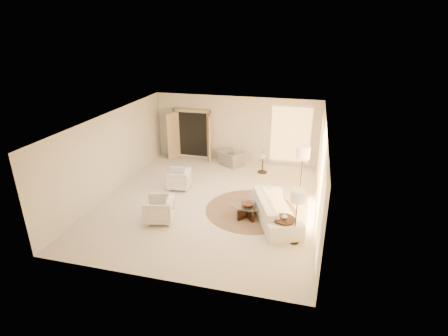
% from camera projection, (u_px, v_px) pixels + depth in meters
% --- Properties ---
extents(room, '(7.04, 8.04, 2.83)m').
position_uv_depth(room, '(209.00, 163.00, 11.17)').
color(room, beige).
rests_on(room, ground).
extents(windows_right, '(0.10, 6.40, 2.40)m').
position_uv_depth(windows_right, '(320.00, 173.00, 10.49)').
color(windows_right, '#FCBE65').
rests_on(windows_right, room).
extents(window_back_corner, '(1.70, 0.10, 2.40)m').
position_uv_depth(window_back_corner, '(291.00, 135.00, 14.21)').
color(window_back_corner, '#FCBE65').
rests_on(window_back_corner, room).
extents(curtains_right, '(0.06, 5.20, 2.60)m').
position_uv_depth(curtains_right, '(318.00, 164.00, 11.33)').
color(curtains_right, '#CAB18B').
rests_on(curtains_right, room).
extents(french_doors, '(1.95, 0.66, 2.16)m').
position_uv_depth(french_doors, '(192.00, 135.00, 15.16)').
color(french_doors, tan).
rests_on(french_doors, room).
extents(area_rug, '(3.64, 3.64, 0.01)m').
position_uv_depth(area_rug, '(251.00, 210.00, 11.16)').
color(area_rug, '#452E1F').
rests_on(area_rug, room).
extents(sofa, '(1.86, 2.75, 0.75)m').
position_uv_depth(sofa, '(275.00, 209.00, 10.45)').
color(sofa, white).
rests_on(sofa, room).
extents(armchair_left, '(0.83, 0.87, 0.79)m').
position_uv_depth(armchair_left, '(179.00, 178.00, 12.53)').
color(armchair_left, white).
rests_on(armchair_left, room).
extents(armchair_right, '(0.91, 0.95, 0.83)m').
position_uv_depth(armchair_right, '(159.00, 208.00, 10.40)').
color(armchair_right, white).
rests_on(armchair_right, room).
extents(accent_chair, '(1.13, 1.03, 0.83)m').
position_uv_depth(accent_chair, '(231.00, 156.00, 14.61)').
color(accent_chair, gray).
rests_on(accent_chair, room).
extents(coffee_table, '(1.08, 1.08, 0.39)m').
position_uv_depth(coffee_table, '(247.00, 210.00, 10.68)').
color(coffee_table, black).
rests_on(coffee_table, room).
extents(end_table, '(0.62, 0.62, 0.58)m').
position_uv_depth(end_table, '(284.00, 224.00, 9.60)').
color(end_table, black).
rests_on(end_table, room).
extents(side_table, '(0.50, 0.50, 0.59)m').
position_uv_depth(side_table, '(263.00, 164.00, 13.90)').
color(side_table, black).
rests_on(side_table, room).
extents(floor_lamp_near, '(0.45, 0.45, 1.85)m').
position_uv_depth(floor_lamp_near, '(303.00, 155.00, 11.35)').
color(floor_lamp_near, black).
rests_on(floor_lamp_near, room).
extents(floor_lamp_far, '(0.38, 0.38, 1.58)m').
position_uv_depth(floor_lamp_far, '(298.00, 198.00, 8.99)').
color(floor_lamp_far, black).
rests_on(floor_lamp_far, room).
extents(bowl, '(0.31, 0.31, 0.08)m').
position_uv_depth(bowl, '(248.00, 204.00, 10.61)').
color(bowl, brown).
rests_on(bowl, coffee_table).
extents(end_vase, '(0.16, 0.16, 0.16)m').
position_uv_depth(end_vase, '(284.00, 216.00, 9.50)').
color(end_vase, white).
rests_on(end_vase, end_table).
extents(side_vase, '(0.29, 0.29, 0.23)m').
position_uv_depth(side_vase, '(263.00, 156.00, 13.77)').
color(side_vase, white).
rests_on(side_vase, side_table).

